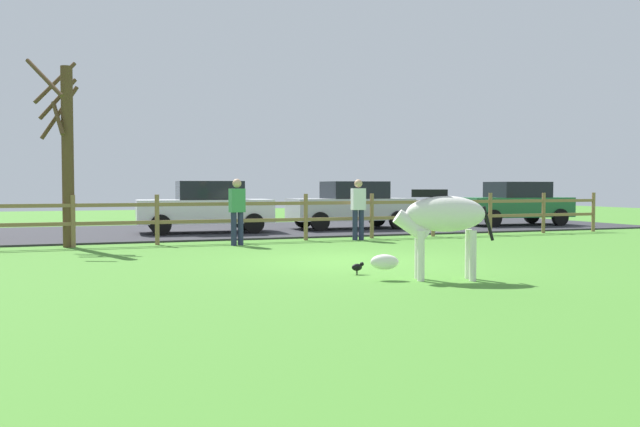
{
  "coord_description": "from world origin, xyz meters",
  "views": [
    {
      "loc": [
        -5.26,
        -11.92,
        1.47
      ],
      "look_at": [
        -0.38,
        0.95,
        0.9
      ],
      "focal_mm": 37.57,
      "sensor_mm": 36.0,
      "label": 1
    }
  ],
  "objects_px": {
    "crow_on_grass": "(358,267)",
    "visitor_left_of_tree": "(237,209)",
    "parked_car_green": "(515,203)",
    "visitor_right_of_tree": "(358,207)",
    "bare_tree": "(66,147)",
    "zebra": "(440,221)",
    "parked_car_white": "(206,206)",
    "parked_car_silver": "(351,205)"
  },
  "relations": [
    {
      "from": "bare_tree",
      "to": "crow_on_grass",
      "type": "distance_m",
      "value": 8.6
    },
    {
      "from": "parked_car_green",
      "to": "visitor_right_of_tree",
      "type": "bearing_deg",
      "value": -154.99
    },
    {
      "from": "crow_on_grass",
      "to": "parked_car_silver",
      "type": "relative_size",
      "value": 0.05
    },
    {
      "from": "parked_car_silver",
      "to": "parked_car_white",
      "type": "bearing_deg",
      "value": -178.45
    },
    {
      "from": "crow_on_grass",
      "to": "visitor_left_of_tree",
      "type": "distance_m",
      "value": 6.05
    },
    {
      "from": "bare_tree",
      "to": "parked_car_silver",
      "type": "relative_size",
      "value": 1.12
    },
    {
      "from": "parked_car_white",
      "to": "parked_car_silver",
      "type": "height_order",
      "value": "same"
    },
    {
      "from": "zebra",
      "to": "visitor_left_of_tree",
      "type": "height_order",
      "value": "visitor_left_of_tree"
    },
    {
      "from": "bare_tree",
      "to": "visitor_left_of_tree",
      "type": "height_order",
      "value": "bare_tree"
    },
    {
      "from": "crow_on_grass",
      "to": "visitor_right_of_tree",
      "type": "bearing_deg",
      "value": 65.89
    },
    {
      "from": "visitor_right_of_tree",
      "to": "visitor_left_of_tree",
      "type": "bearing_deg",
      "value": -173.36
    },
    {
      "from": "bare_tree",
      "to": "parked_car_white",
      "type": "height_order",
      "value": "bare_tree"
    },
    {
      "from": "visitor_left_of_tree",
      "to": "parked_car_silver",
      "type": "bearing_deg",
      "value": 40.97
    },
    {
      "from": "parked_car_white",
      "to": "visitor_left_of_tree",
      "type": "relative_size",
      "value": 2.5
    },
    {
      "from": "parked_car_white",
      "to": "parked_car_green",
      "type": "xyz_separation_m",
      "value": [
        11.2,
        -0.08,
        0.0
      ]
    },
    {
      "from": "parked_car_white",
      "to": "parked_car_silver",
      "type": "xyz_separation_m",
      "value": [
        4.86,
        0.13,
        0.0
      ]
    },
    {
      "from": "bare_tree",
      "to": "parked_car_silver",
      "type": "xyz_separation_m",
      "value": [
        8.81,
        3.24,
        -1.54
      ]
    },
    {
      "from": "crow_on_grass",
      "to": "parked_car_green",
      "type": "xyz_separation_m",
      "value": [
        10.65,
        10.01,
        0.72
      ]
    },
    {
      "from": "parked_car_silver",
      "to": "visitor_right_of_tree",
      "type": "relative_size",
      "value": 2.47
    },
    {
      "from": "parked_car_white",
      "to": "visitor_right_of_tree",
      "type": "height_order",
      "value": "visitor_right_of_tree"
    },
    {
      "from": "zebra",
      "to": "visitor_right_of_tree",
      "type": "relative_size",
      "value": 1.13
    },
    {
      "from": "bare_tree",
      "to": "zebra",
      "type": "distance_m",
      "value": 9.79
    },
    {
      "from": "crow_on_grass",
      "to": "parked_car_white",
      "type": "distance_m",
      "value": 10.13
    },
    {
      "from": "zebra",
      "to": "parked_car_green",
      "type": "distance_m",
      "value": 14.7
    },
    {
      "from": "parked_car_white",
      "to": "parked_car_silver",
      "type": "relative_size",
      "value": 1.02
    },
    {
      "from": "bare_tree",
      "to": "visitor_left_of_tree",
      "type": "distance_m",
      "value": 4.3
    },
    {
      "from": "crow_on_grass",
      "to": "visitor_right_of_tree",
      "type": "distance_m",
      "value": 7.02
    },
    {
      "from": "zebra",
      "to": "visitor_right_of_tree",
      "type": "height_order",
      "value": "visitor_right_of_tree"
    },
    {
      "from": "bare_tree",
      "to": "parked_car_silver",
      "type": "distance_m",
      "value": 9.51
    },
    {
      "from": "bare_tree",
      "to": "zebra",
      "type": "height_order",
      "value": "bare_tree"
    },
    {
      "from": "parked_car_green",
      "to": "visitor_left_of_tree",
      "type": "bearing_deg",
      "value": -160.22
    },
    {
      "from": "visitor_left_of_tree",
      "to": "parked_car_white",
      "type": "bearing_deg",
      "value": 89.55
    },
    {
      "from": "parked_car_silver",
      "to": "visitor_left_of_tree",
      "type": "bearing_deg",
      "value": -139.03
    },
    {
      "from": "crow_on_grass",
      "to": "visitor_right_of_tree",
      "type": "xyz_separation_m",
      "value": [
        2.85,
        6.37,
        0.78
      ]
    },
    {
      "from": "crow_on_grass",
      "to": "parked_car_silver",
      "type": "xyz_separation_m",
      "value": [
        4.31,
        10.22,
        0.72
      ]
    },
    {
      "from": "zebra",
      "to": "crow_on_grass",
      "type": "bearing_deg",
      "value": 132.55
    },
    {
      "from": "parked_car_white",
      "to": "bare_tree",
      "type": "bearing_deg",
      "value": -141.79
    },
    {
      "from": "crow_on_grass",
      "to": "parked_car_green",
      "type": "distance_m",
      "value": 14.64
    },
    {
      "from": "zebra",
      "to": "visitor_left_of_tree",
      "type": "xyz_separation_m",
      "value": [
        -1.52,
        7.0,
        -0.02
      ]
    },
    {
      "from": "parked_car_green",
      "to": "parked_car_silver",
      "type": "height_order",
      "value": "same"
    },
    {
      "from": "zebra",
      "to": "visitor_right_of_tree",
      "type": "bearing_deg",
      "value": 75.53
    },
    {
      "from": "parked_car_green",
      "to": "zebra",
      "type": "bearing_deg",
      "value": -131.34
    }
  ]
}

